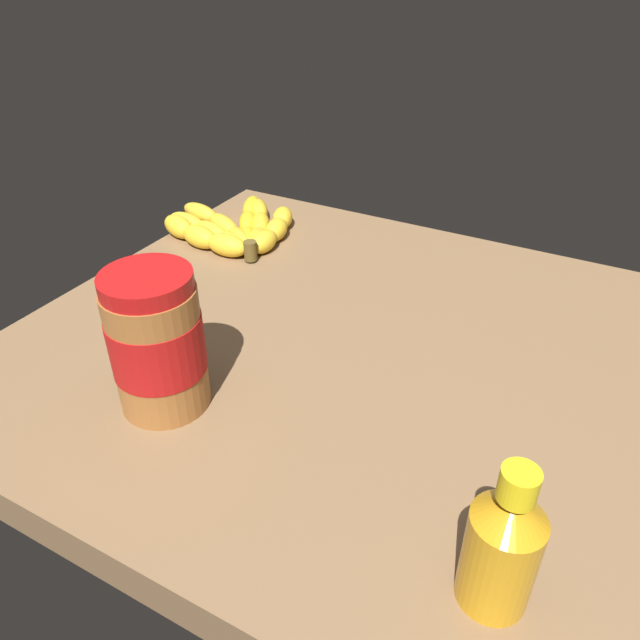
{
  "coord_description": "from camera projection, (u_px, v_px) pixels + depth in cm",
  "views": [
    {
      "loc": [
        -23.3,
        54.93,
        43.08
      ],
      "look_at": [
        3.68,
        4.98,
        5.68
      ],
      "focal_mm": 33.86,
      "sensor_mm": 36.0,
      "label": 1
    }
  ],
  "objects": [
    {
      "name": "peanut_butter_jar",
      "position": [
        157.0,
        343.0,
        0.61
      ],
      "size": [
        9.57,
        9.57,
        15.56
      ],
      "color": "#9E602D",
      "rests_on": "ground_plane"
    },
    {
      "name": "banana_bunch",
      "position": [
        234.0,
        229.0,
        0.98
      ],
      "size": [
        21.86,
        20.88,
        3.51
      ],
      "color": "yellow",
      "rests_on": "ground_plane"
    },
    {
      "name": "honey_bottle",
      "position": [
        502.0,
        546.0,
        0.43
      ],
      "size": [
        5.47,
        5.47,
        13.46
      ],
      "color": "orange",
      "rests_on": "ground_plane"
    },
    {
      "name": "ground_plane",
      "position": [
        365.0,
        363.0,
        0.75
      ],
      "size": [
        84.4,
        72.69,
        4.8
      ],
      "primitive_type": "cube",
      "color": "brown"
    }
  ]
}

